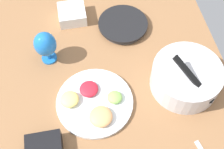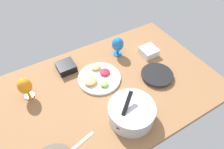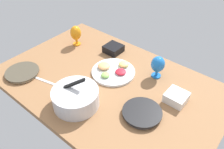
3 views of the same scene
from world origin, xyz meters
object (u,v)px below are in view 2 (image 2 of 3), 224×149
square_bowl_black (66,67)px  mixing_bowl (131,112)px  fruit_platter (99,77)px  hurricane_glass_blue (118,45)px  dinner_plate_left (157,75)px  hurricane_glass_orange (25,86)px  square_bowl_white (149,51)px

square_bowl_black → mixing_bowl: bearing=107.9°
fruit_platter → hurricane_glass_blue: bearing=-148.2°
dinner_plate_left → square_bowl_black: (57.60, -42.42, 1.72)cm
dinner_plate_left → fruit_platter: (40.02, -20.76, -0.02)cm
dinner_plate_left → square_bowl_black: square_bowl_black is taller
hurricane_glass_blue → hurricane_glass_orange: 77.63cm
mixing_bowl → hurricane_glass_orange: (52.48, -50.36, 4.54)cm
mixing_bowl → hurricane_glass_orange: size_ratio=1.66×
hurricane_glass_blue → dinner_plate_left: bearing=108.6°
mixing_bowl → hurricane_glass_blue: 62.53cm
dinner_plate_left → mixing_bowl: mixing_bowl is taller
fruit_platter → square_bowl_white: square_bowl_white is taller
mixing_bowl → hurricane_glass_blue: (-24.84, -57.23, 4.15)cm
hurricane_glass_blue → hurricane_glass_orange: size_ratio=0.96×
fruit_platter → hurricane_glass_orange: (50.01, -10.07, 9.33)cm
hurricane_glass_blue → hurricane_glass_orange: bearing=5.1°
fruit_platter → hurricane_glass_orange: bearing=-11.4°
fruit_platter → square_bowl_black: square_bowl_black is taller
hurricane_glass_blue → square_bowl_black: hurricane_glass_blue is taller
mixing_bowl → hurricane_glass_blue: mixing_bowl is taller
mixing_bowl → dinner_plate_left: bearing=-152.5°
hurricane_glass_orange → square_bowl_black: hurricane_glass_orange is taller
hurricane_glass_blue → square_bowl_black: size_ratio=1.25×
hurricane_glass_orange → dinner_plate_left: bearing=161.1°
hurricane_glass_blue → square_bowl_white: hurricane_glass_blue is taller
mixing_bowl → square_bowl_black: bearing=-72.1°
hurricane_glass_orange → hurricane_glass_blue: bearing=-174.9°
dinner_plate_left → mixing_bowl: 42.59cm
square_bowl_white → dinner_plate_left: bearing=66.8°
fruit_platter → hurricane_glass_orange: 51.86cm
mixing_bowl → square_bowl_black: size_ratio=2.16×
fruit_platter → square_bowl_black: size_ratio=2.38×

